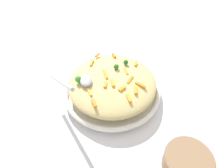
% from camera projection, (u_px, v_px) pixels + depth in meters
% --- Properties ---
extents(ground_plane, '(2.40, 2.40, 0.00)m').
position_uv_depth(ground_plane, '(112.00, 95.00, 0.76)').
color(ground_plane, silver).
extents(serving_bowl, '(0.35, 0.35, 0.04)m').
position_uv_depth(serving_bowl, '(112.00, 91.00, 0.74)').
color(serving_bowl, white).
rests_on(serving_bowl, ground_plane).
extents(pasta_mound, '(0.31, 0.31, 0.06)m').
position_uv_depth(pasta_mound, '(112.00, 83.00, 0.71)').
color(pasta_mound, '#D1BA7A').
rests_on(pasta_mound, serving_bowl).
extents(carrot_piece_0, '(0.03, 0.01, 0.01)m').
position_uv_depth(carrot_piece_0, '(114.00, 55.00, 0.77)').
color(carrot_piece_0, orange).
rests_on(carrot_piece_0, pasta_mound).
extents(carrot_piece_1, '(0.03, 0.01, 0.01)m').
position_uv_depth(carrot_piece_1, '(129.00, 98.00, 0.63)').
color(carrot_piece_1, orange).
rests_on(carrot_piece_1, pasta_mound).
extents(carrot_piece_2, '(0.03, 0.02, 0.01)m').
position_uv_depth(carrot_piece_2, '(136.00, 90.00, 0.65)').
color(carrot_piece_2, orange).
rests_on(carrot_piece_2, pasta_mound).
extents(carrot_piece_3, '(0.04, 0.02, 0.01)m').
position_uv_depth(carrot_piece_3, '(92.00, 63.00, 0.74)').
color(carrot_piece_3, orange).
rests_on(carrot_piece_3, pasta_mound).
extents(carrot_piece_4, '(0.02, 0.03, 0.01)m').
position_uv_depth(carrot_piece_4, '(122.00, 88.00, 0.65)').
color(carrot_piece_4, orange).
rests_on(carrot_piece_4, pasta_mound).
extents(carrot_piece_5, '(0.03, 0.02, 0.01)m').
position_uv_depth(carrot_piece_5, '(136.00, 63.00, 0.74)').
color(carrot_piece_5, orange).
rests_on(carrot_piece_5, pasta_mound).
extents(carrot_piece_6, '(0.03, 0.01, 0.01)m').
position_uv_depth(carrot_piece_6, '(126.00, 71.00, 0.71)').
color(carrot_piece_6, orange).
rests_on(carrot_piece_6, pasta_mound).
extents(carrot_piece_7, '(0.03, 0.01, 0.01)m').
position_uv_depth(carrot_piece_7, '(94.00, 103.00, 0.61)').
color(carrot_piece_7, orange).
rests_on(carrot_piece_7, pasta_mound).
extents(carrot_piece_8, '(0.02, 0.02, 0.01)m').
position_uv_depth(carrot_piece_8, '(97.00, 55.00, 0.77)').
color(carrot_piece_8, orange).
rests_on(carrot_piece_8, pasta_mound).
extents(carrot_piece_9, '(0.03, 0.03, 0.01)m').
position_uv_depth(carrot_piece_9, '(130.00, 80.00, 0.68)').
color(carrot_piece_9, orange).
rests_on(carrot_piece_9, pasta_mound).
extents(carrot_piece_10, '(0.04, 0.01, 0.01)m').
position_uv_depth(carrot_piece_10, '(89.00, 91.00, 0.65)').
color(carrot_piece_10, orange).
rests_on(carrot_piece_10, pasta_mound).
extents(carrot_piece_11, '(0.04, 0.01, 0.01)m').
position_uv_depth(carrot_piece_11, '(105.00, 74.00, 0.69)').
color(carrot_piece_11, orange).
rests_on(carrot_piece_11, pasta_mound).
extents(carrot_piece_12, '(0.03, 0.01, 0.01)m').
position_uv_depth(carrot_piece_12, '(113.00, 83.00, 0.66)').
color(carrot_piece_12, orange).
rests_on(carrot_piece_12, pasta_mound).
extents(carrot_piece_13, '(0.03, 0.02, 0.01)m').
position_uv_depth(carrot_piece_13, '(105.00, 85.00, 0.66)').
color(carrot_piece_13, orange).
rests_on(carrot_piece_13, pasta_mound).
extents(carrot_piece_14, '(0.03, 0.03, 0.01)m').
position_uv_depth(carrot_piece_14, '(140.00, 85.00, 0.66)').
color(carrot_piece_14, orange).
rests_on(carrot_piece_14, pasta_mound).
extents(broccoli_floret_0, '(0.02, 0.02, 0.02)m').
position_uv_depth(broccoli_floret_0, '(126.00, 62.00, 0.73)').
color(broccoli_floret_0, '#205B1C').
rests_on(broccoli_floret_0, pasta_mound).
extents(broccoli_floret_1, '(0.02, 0.02, 0.02)m').
position_uv_depth(broccoli_floret_1, '(78.00, 79.00, 0.67)').
color(broccoli_floret_1, '#377928').
rests_on(broccoli_floret_1, pasta_mound).
extents(broccoli_floret_2, '(0.02, 0.02, 0.02)m').
position_uv_depth(broccoli_floret_2, '(116.00, 67.00, 0.71)').
color(broccoli_floret_2, '#296820').
rests_on(broccoli_floret_2, pasta_mound).
extents(serving_spoon, '(0.16, 0.13, 0.09)m').
position_uv_depth(serving_spoon, '(76.00, 80.00, 0.64)').
color(serving_spoon, '#B7B7BC').
rests_on(serving_spoon, pasta_mound).
extents(companion_bowl, '(0.13, 0.13, 0.06)m').
position_uv_depth(companion_bowl, '(187.00, 162.00, 0.55)').
color(companion_bowl, '#8C6B4C').
rests_on(companion_bowl, ground_plane).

